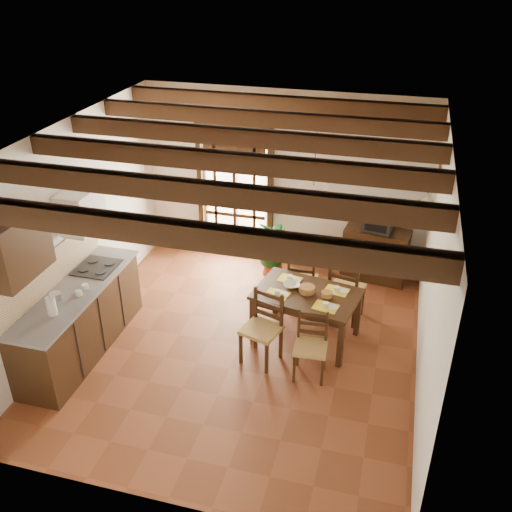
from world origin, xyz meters
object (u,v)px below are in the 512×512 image
(chair_far_left, at_px, (302,290))
(pendant_lamp, at_px, (314,191))
(crt_tv, at_px, (379,219))
(potted_plant, at_px, (274,242))
(chair_near_left, at_px, (262,340))
(kitchen_counter, at_px, (80,319))
(chair_near_right, at_px, (310,357))
(dining_table, at_px, (307,299))
(sideboard, at_px, (375,254))
(chair_far_right, at_px, (345,300))

(chair_far_left, height_order, pendant_lamp, pendant_lamp)
(crt_tv, distance_m, potted_plant, 1.65)
(chair_near_left, xyz_separation_m, potted_plant, (-0.36, 2.13, 0.27))
(kitchen_counter, height_order, chair_near_right, kitchen_counter)
(crt_tv, xyz_separation_m, potted_plant, (-1.56, -0.29, -0.45))
(chair_near_right, height_order, chair_far_left, chair_far_left)
(dining_table, relative_size, pendant_lamp, 1.72)
(dining_table, height_order, chair_near_left, chair_near_left)
(dining_table, bearing_deg, chair_near_right, -64.19)
(kitchen_counter, distance_m, chair_near_right, 2.95)
(chair_far_left, bearing_deg, sideboard, -132.18)
(kitchen_counter, bearing_deg, crt_tv, 38.95)
(sideboard, bearing_deg, chair_near_left, -109.30)
(dining_table, bearing_deg, chair_near_left, -116.00)
(chair_near_left, height_order, chair_far_left, chair_near_left)
(kitchen_counter, bearing_deg, chair_far_right, 26.47)
(sideboard, xyz_separation_m, pendant_lamp, (-0.75, -1.73, 1.66))
(chair_far_left, height_order, potted_plant, potted_plant)
(sideboard, bearing_deg, kitchen_counter, -134.08)
(dining_table, xyz_separation_m, sideboard, (0.75, 1.83, -0.21))
(chair_near_left, distance_m, crt_tv, 2.80)
(chair_near_left, height_order, sideboard, chair_near_left)
(chair_far_right, xyz_separation_m, sideboard, (0.30, 1.24, 0.12))
(chair_near_left, distance_m, chair_far_left, 1.34)
(chair_near_right, distance_m, sideboard, 2.62)
(crt_tv, xyz_separation_m, pendant_lamp, (-0.75, -1.73, 1.06))
(kitchen_counter, height_order, dining_table, kitchen_counter)
(chair_near_left, height_order, chair_far_right, chair_far_right)
(chair_near_left, xyz_separation_m, chair_near_right, (0.64, -0.12, -0.03))
(crt_tv, bearing_deg, pendant_lamp, -102.94)
(sideboard, bearing_deg, dining_table, -105.30)
(chair_near_left, height_order, pendant_lamp, pendant_lamp)
(kitchen_counter, relative_size, pendant_lamp, 2.66)
(dining_table, distance_m, chair_far_left, 0.82)
(dining_table, bearing_deg, pendant_lamp, 100.89)
(kitchen_counter, relative_size, chair_near_right, 2.66)
(dining_table, xyz_separation_m, crt_tv, (0.75, 1.83, 0.40))
(crt_tv, relative_size, potted_plant, 0.23)
(sideboard, height_order, crt_tv, crt_tv)
(dining_table, bearing_deg, potted_plant, 128.68)
(kitchen_counter, height_order, chair_far_right, kitchen_counter)
(crt_tv, height_order, potted_plant, potted_plant)
(chair_far_right, height_order, sideboard, chair_far_right)
(kitchen_counter, distance_m, potted_plant, 3.18)
(chair_far_left, xyz_separation_m, potted_plant, (-0.62, 0.81, 0.29))
(sideboard, bearing_deg, chair_far_left, -123.33)
(dining_table, relative_size, sideboard, 1.48)
(pendant_lamp, bearing_deg, sideboard, 66.64)
(chair_near_left, xyz_separation_m, pendant_lamp, (0.45, 0.70, 1.78))
(kitchen_counter, xyz_separation_m, chair_far_left, (2.55, 1.71, -0.20))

